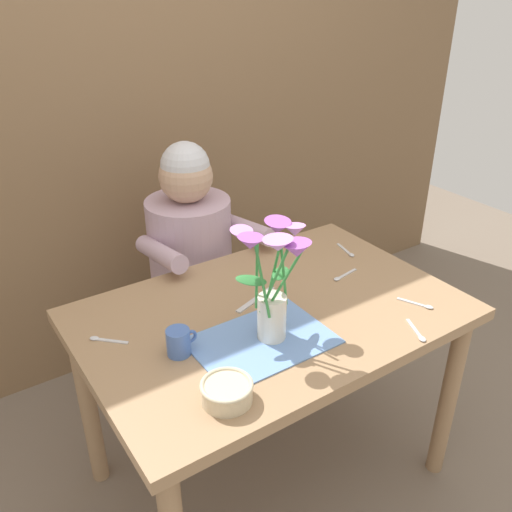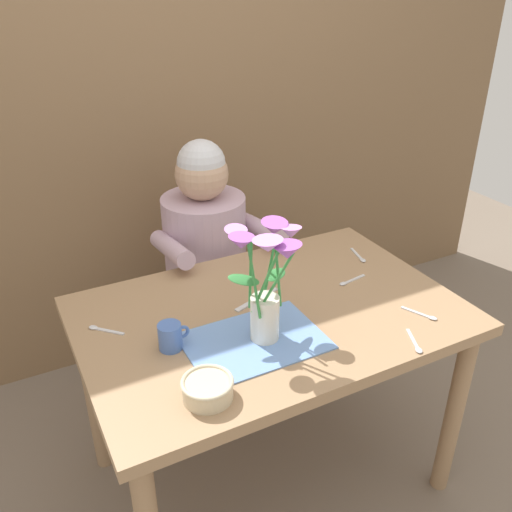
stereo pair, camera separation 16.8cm
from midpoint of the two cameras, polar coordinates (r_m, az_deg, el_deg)
The scene contains 14 objects.
ground_plane at distance 2.25m, azimuth 3.58°, elevation -21.71°, with size 6.00×6.00×0.00m, color #756656.
wood_panel_backdrop at distance 2.45m, azimuth -8.69°, elevation 16.82°, with size 4.00×0.10×2.50m, color brown.
dining_table at distance 1.81m, azimuth 4.19°, elevation -8.35°, with size 1.20×0.80×0.74m.
seated_person at distance 2.32m, azimuth -3.11°, elevation -1.75°, with size 0.45×0.47×1.14m.
striped_placemat at distance 1.61m, azimuth 2.87°, elevation -8.98°, with size 0.40×0.28×0.01m, color #6B93D1.
flower_vase at distance 1.52m, azimuth 4.26°, elevation -2.26°, with size 0.25×0.24×0.35m.
ceramic_bowl at distance 1.41m, azimuth -1.62°, elevation -13.77°, with size 0.14×0.14×0.06m.
dinner_knife at distance 1.80m, azimuth 2.77°, elevation -4.62°, with size 0.19×0.02×0.01m, color silver.
ceramic_mug at distance 1.57m, azimuth -5.88°, elevation -8.45°, with size 0.09×0.07×0.08m.
spoon_0 at distance 1.68m, azimuth 19.18°, elevation -8.87°, with size 0.06×0.11×0.01m.
spoon_1 at distance 1.94m, azimuth 12.11°, elevation -2.70°, with size 0.12×0.03×0.01m.
spoon_2 at distance 2.10m, azimuth 13.08°, elevation -0.19°, with size 0.04×0.12×0.01m.
spoon_3 at distance 1.70m, azimuth -13.21°, elevation -7.54°, with size 0.09×0.09×0.01m.
spoon_4 at distance 1.82m, azimuth 19.80°, elevation -5.94°, with size 0.06×0.11×0.01m.
Camera 2 is at (-0.71, -1.27, 1.71)m, focal length 38.28 mm.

